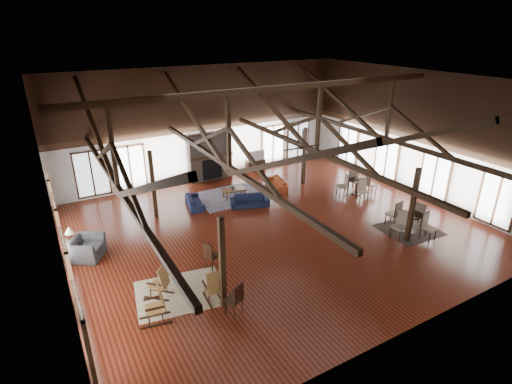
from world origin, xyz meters
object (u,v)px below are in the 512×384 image
sofa_orange (276,183)px  cafe_table_far (357,184)px  coffee_table (234,190)px  armchair (87,248)px  tv_console (255,165)px  sofa_navy_left (195,201)px  cafe_table_near (411,220)px  sofa_navy_front (250,201)px

sofa_orange → cafe_table_far: (3.08, -2.67, 0.27)m
coffee_table → armchair: 7.49m
coffee_table → tv_console: 4.24m
sofa_navy_left → coffee_table: size_ratio=1.36×
sofa_navy_left → cafe_table_near: (6.75, -6.72, 0.32)m
sofa_navy_left → sofa_orange: bearing=-79.7°
sofa_navy_left → cafe_table_far: 8.07m
sofa_navy_front → tv_console: tv_console is taller
sofa_navy_front → sofa_orange: (2.27, 1.26, -0.01)m
sofa_navy_front → sofa_navy_left: size_ratio=1.09×
sofa_orange → coffee_table: (-2.45, -0.00, 0.13)m
armchair → cafe_table_far: (12.68, -0.42, 0.13)m
sofa_navy_front → tv_console: bearing=76.1°
sofa_navy_front → sofa_orange: size_ratio=1.03×
sofa_navy_left → cafe_table_far: (7.61, -2.65, 0.28)m
sofa_navy_front → cafe_table_near: cafe_table_near is taller
tv_console → sofa_orange: bearing=-99.1°
sofa_navy_front → armchair: (-7.33, -0.99, 0.13)m
armchair → cafe_table_near: (11.81, -4.48, 0.17)m
sofa_navy_front → tv_console: (2.76, 4.31, 0.02)m
sofa_navy_front → tv_console: 5.12m
sofa_navy_left → coffee_table: sofa_navy_left is taller
sofa_navy_front → cafe_table_near: (4.48, -5.47, 0.30)m
cafe_table_far → tv_console: (-2.59, 5.72, -0.24)m
sofa_navy_front → sofa_navy_left: 2.58m
sofa_navy_front → sofa_orange: sofa_navy_front is taller
sofa_orange → cafe_table_near: cafe_table_near is taller
sofa_navy_front → cafe_table_far: (5.35, -1.40, 0.26)m
sofa_orange → tv_console: size_ratio=1.55×
sofa_orange → sofa_navy_front: bearing=-48.2°
cafe_table_near → cafe_table_far: (0.87, 4.07, -0.04)m
cafe_table_far → tv_console: cafe_table_far is taller
armchair → cafe_table_near: bearing=-78.7°
sofa_navy_left → sofa_orange: sofa_orange is taller
coffee_table → cafe_table_far: (5.54, -2.67, 0.14)m
sofa_orange → sofa_navy_left: bearing=-77.1°
cafe_table_near → cafe_table_far: size_ratio=1.07×
armchair → cafe_table_near: 12.64m
armchair → cafe_table_near: size_ratio=0.55×
sofa_orange → cafe_table_far: bearing=61.8°
coffee_table → cafe_table_near: (4.67, -6.73, 0.17)m
cafe_table_near → tv_console: size_ratio=1.94×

